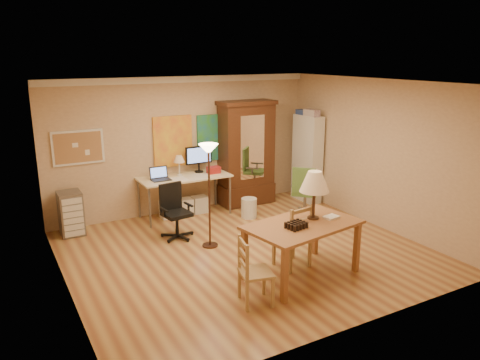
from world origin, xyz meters
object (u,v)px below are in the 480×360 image
computer_desk (186,191)px  bookshelf (307,159)px  office_chair_black (176,224)px  office_chair_green (305,202)px  armoire (246,160)px  dining_table (307,211)px

computer_desk → bookshelf: 2.75m
computer_desk → office_chair_black: computer_desk is taller
office_chair_green → armoire: size_ratio=0.46×
office_chair_green → dining_table: bearing=-126.4°
dining_table → office_chair_green: 2.64m
computer_desk → office_chair_black: (-0.61, -1.02, -0.24)m
computer_desk → armoire: 1.50m
dining_table → bookshelf: 3.60m
computer_desk → bookshelf: bearing=-7.7°
office_chair_green → bookshelf: bookshelf is taller
office_chair_black → bookshelf: bearing=11.3°
office_chair_black → armoire: size_ratio=0.44×
office_chair_black → bookshelf: size_ratio=0.51×
armoire → office_chair_black: bearing=-151.6°
dining_table → computer_desk: 3.31m
office_chair_black → armoire: armoire is taller
bookshelf → office_chair_green: bearing=-128.5°
office_chair_green → office_chair_black: bearing=176.5°
office_chair_black → dining_table: bearing=-62.9°
office_chair_green → armoire: bearing=115.9°
computer_desk → bookshelf: size_ratio=0.95×
armoire → bookshelf: armoire is taller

